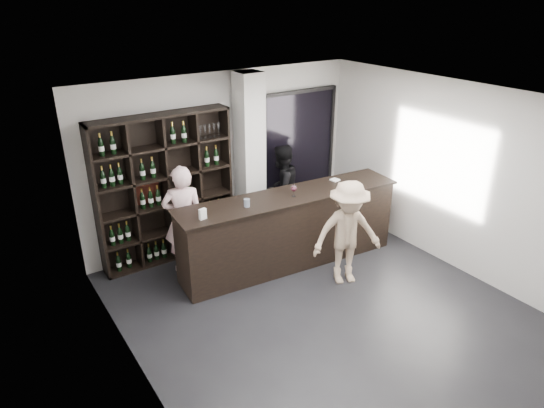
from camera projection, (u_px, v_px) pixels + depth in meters
floor at (323, 310)px, 6.75m from camera, size 5.00×5.50×0.01m
wine_shelf at (166, 189)px, 7.62m from camera, size 2.20×0.35×2.40m
structural_column at (250, 159)px, 8.21m from camera, size 0.40×0.40×2.90m
glass_panel at (299, 147)px, 9.00m from camera, size 1.60×0.08×2.10m
tasting_counter at (289, 230)px, 7.66m from camera, size 3.64×0.75×1.20m
taster_pink at (184, 219)px, 7.40m from camera, size 0.75×0.63×1.73m
taster_black at (281, 188)px, 8.72m from camera, size 0.92×0.81×1.60m
customer at (347, 233)px, 7.10m from camera, size 1.19×0.92×1.62m
wine_glass at (294, 190)px, 7.32m from camera, size 0.11×0.11×0.21m
spit_cup at (247, 203)px, 7.00m from camera, size 0.09×0.09×0.12m
napkin_stack at (335, 180)px, 7.97m from camera, size 0.14×0.14×0.02m
card_stand at (203, 214)px, 6.61m from camera, size 0.11×0.07×0.15m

